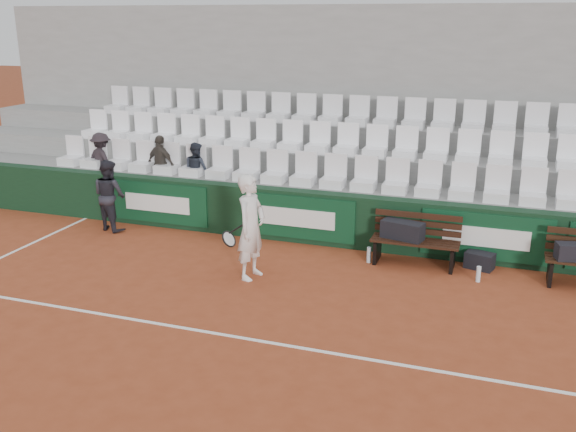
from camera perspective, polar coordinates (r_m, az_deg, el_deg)
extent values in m
plane|color=#933E21|center=(8.90, -5.74, -10.48)|extent=(80.00, 80.00, 0.00)
cube|color=white|center=(8.90, -5.74, -10.46)|extent=(18.00, 0.06, 0.01)
cube|color=black|center=(12.17, 2.04, -0.09)|extent=(18.00, 0.30, 1.00)
cube|color=#0C381E|center=(13.28, -11.50, 1.13)|extent=(2.20, 0.04, 0.82)
cube|color=#0C381E|center=(12.07, 0.90, -0.14)|extent=(2.20, 0.04, 0.82)
cube|color=#0C381E|center=(11.53, 17.18, -1.78)|extent=(2.20, 0.04, 0.82)
cube|color=gray|center=(12.75, 2.87, 0.70)|extent=(18.00, 0.95, 1.00)
cube|color=gray|center=(13.57, 4.01, 2.69)|extent=(18.00, 0.95, 1.45)
cube|color=gray|center=(14.41, 5.03, 4.45)|extent=(18.00, 0.95, 1.90)
cube|color=gray|center=(14.79, 5.76, 9.68)|extent=(18.00, 0.30, 4.40)
cube|color=white|center=(12.38, 2.70, 4.10)|extent=(11.90, 0.44, 0.63)
cube|color=white|center=(13.18, 3.91, 6.89)|extent=(11.90, 0.44, 0.63)
cube|color=silver|center=(14.02, 4.99, 9.35)|extent=(11.90, 0.44, 0.63)
cube|color=black|center=(11.34, 11.17, -3.22)|extent=(1.50, 0.56, 0.45)
cube|color=black|center=(11.27, 10.15, -1.24)|extent=(0.77, 0.47, 0.31)
cube|color=black|center=(11.11, 24.15, -2.92)|extent=(0.62, 0.40, 0.27)
cube|color=black|center=(11.48, 16.67, -3.82)|extent=(0.53, 0.41, 0.28)
cylinder|color=silver|center=(11.36, 7.21, -3.45)|extent=(0.08, 0.08, 0.28)
cylinder|color=silver|center=(10.92, 16.57, -4.97)|extent=(0.07, 0.07, 0.26)
imported|color=white|center=(10.42, -3.30, -0.99)|extent=(0.51, 0.69, 1.74)
torus|color=black|center=(10.65, -5.27, -2.05)|extent=(0.19, 0.30, 0.26)
cylinder|color=black|center=(10.54, -4.65, -1.16)|extent=(0.26, 0.03, 0.20)
imported|color=#212029|center=(13.33, -15.58, 1.80)|extent=(0.84, 0.74, 1.44)
imported|color=black|center=(14.51, -16.36, 6.53)|extent=(0.88, 0.67, 1.20)
imported|color=#37322C|center=(13.72, -11.33, 6.37)|extent=(0.77, 0.48, 1.23)
imported|color=#202530|center=(13.33, -8.22, 6.00)|extent=(0.68, 0.62, 1.13)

